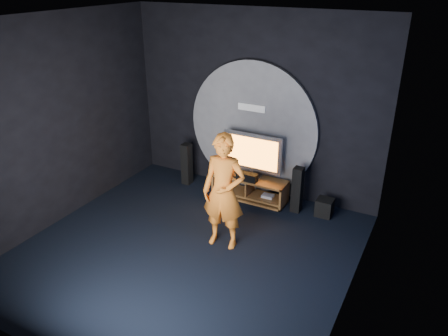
# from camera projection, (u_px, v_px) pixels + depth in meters

# --- Properties ---
(floor) EXTENTS (5.00, 5.00, 0.00)m
(floor) POSITION_uv_depth(u_px,v_px,m) (186.00, 251.00, 6.95)
(floor) COLOR black
(floor) RESTS_ON ground
(back_wall) EXTENTS (5.00, 0.04, 3.50)m
(back_wall) POSITION_uv_depth(u_px,v_px,m) (254.00, 105.00, 8.22)
(back_wall) COLOR black
(back_wall) RESTS_ON ground
(front_wall) EXTENTS (5.00, 0.04, 3.50)m
(front_wall) POSITION_uv_depth(u_px,v_px,m) (41.00, 235.00, 4.21)
(front_wall) COLOR black
(front_wall) RESTS_ON ground
(left_wall) EXTENTS (0.04, 5.00, 3.50)m
(left_wall) POSITION_uv_depth(u_px,v_px,m) (56.00, 122.00, 7.28)
(left_wall) COLOR black
(left_wall) RESTS_ON ground
(right_wall) EXTENTS (0.04, 5.00, 3.50)m
(right_wall) POSITION_uv_depth(u_px,v_px,m) (360.00, 186.00, 5.15)
(right_wall) COLOR black
(right_wall) RESTS_ON ground
(ceiling) EXTENTS (5.00, 5.00, 0.01)m
(ceiling) POSITION_uv_depth(u_px,v_px,m) (176.00, 20.00, 5.48)
(ceiling) COLOR black
(ceiling) RESTS_ON back_wall
(wall_disc_panel) EXTENTS (2.60, 0.11, 2.60)m
(wall_disc_panel) POSITION_uv_depth(u_px,v_px,m) (252.00, 128.00, 8.37)
(wall_disc_panel) COLOR #515156
(wall_disc_panel) RESTS_ON ground
(media_console) EXTENTS (1.45, 0.45, 0.45)m
(media_console) POSITION_uv_depth(u_px,v_px,m) (250.00, 189.00, 8.44)
(media_console) COLOR brown
(media_console) RESTS_ON ground
(tv) EXTENTS (1.16, 0.22, 0.86)m
(tv) POSITION_uv_depth(u_px,v_px,m) (252.00, 154.00, 8.20)
(tv) COLOR #A2A2A9
(tv) RESTS_ON media_console
(center_speaker) EXTENTS (0.40, 0.15, 0.15)m
(center_speaker) POSITION_uv_depth(u_px,v_px,m) (247.00, 177.00, 8.20)
(center_speaker) COLOR black
(center_speaker) RESTS_ON media_console
(remote) EXTENTS (0.18, 0.05, 0.02)m
(remote) POSITION_uv_depth(u_px,v_px,m) (233.00, 176.00, 8.37)
(remote) COLOR black
(remote) RESTS_ON media_console
(tower_speaker_left) EXTENTS (0.17, 0.19, 0.87)m
(tower_speaker_left) POSITION_uv_depth(u_px,v_px,m) (187.00, 164.00, 8.95)
(tower_speaker_left) COLOR black
(tower_speaker_left) RESTS_ON ground
(tower_speaker_right) EXTENTS (0.17, 0.19, 0.87)m
(tower_speaker_right) POSITION_uv_depth(u_px,v_px,m) (297.00, 190.00, 7.92)
(tower_speaker_right) COLOR black
(tower_speaker_right) RESTS_ON ground
(subwoofer) EXTENTS (0.29, 0.29, 0.32)m
(subwoofer) POSITION_uv_depth(u_px,v_px,m) (325.00, 207.00, 7.88)
(subwoofer) COLOR black
(subwoofer) RESTS_ON ground
(player) EXTENTS (0.74, 0.53, 1.89)m
(player) POSITION_uv_depth(u_px,v_px,m) (224.00, 192.00, 6.74)
(player) COLOR orange
(player) RESTS_ON ground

